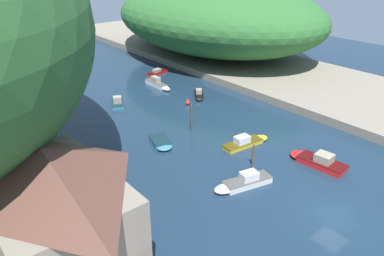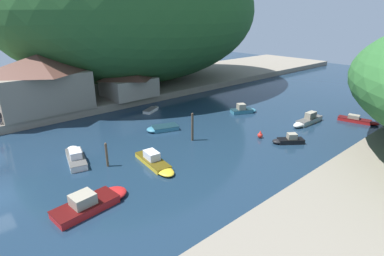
% 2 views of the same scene
% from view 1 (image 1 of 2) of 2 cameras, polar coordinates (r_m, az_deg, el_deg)
% --- Properties ---
extents(water_surface, '(130.00, 130.00, 0.00)m').
position_cam_1_polar(water_surface, '(53.19, -7.56, 2.67)').
color(water_surface, '#192D42').
rests_on(water_surface, ground).
extents(right_bank, '(22.00, 120.00, 1.17)m').
position_cam_1_polar(right_bank, '(69.89, 11.39, 8.54)').
color(right_bank, gray).
rests_on(right_bank, ground).
extents(hillside_right, '(34.28, 48.00, 14.16)m').
position_cam_1_polar(hillside_right, '(79.06, 3.68, 16.65)').
color(hillside_right, '#2D662D').
rests_on(hillside_right, right_bank).
extents(waterfront_building, '(8.81, 13.15, 7.95)m').
position_cam_1_polar(waterfront_building, '(27.60, -20.78, -9.92)').
color(waterfront_building, gray).
rests_on(waterfront_building, left_bank).
extents(boathouse_shed, '(7.81, 8.40, 4.83)m').
position_cam_1_polar(boathouse_shed, '(40.03, -25.70, -2.05)').
color(boathouse_shed, gray).
rests_on(boathouse_shed, left_bank).
extents(boat_small_dinghy, '(5.42, 2.62, 0.97)m').
position_cam_1_polar(boat_small_dinghy, '(69.25, -5.00, 8.55)').
color(boat_small_dinghy, red).
rests_on(boat_small_dinghy, water_surface).
extents(boat_cabin_cruiser, '(3.10, 4.54, 0.56)m').
position_cam_1_polar(boat_cabin_cruiser, '(43.49, -4.69, -2.25)').
color(boat_cabin_cruiser, teal).
rests_on(boat_cabin_cruiser, water_surface).
extents(boat_moored_right, '(6.21, 2.93, 1.38)m').
position_cam_1_polar(boat_moored_right, '(36.35, 7.65, -8.26)').
color(boat_moored_right, silver).
rests_on(boat_moored_right, water_surface).
extents(boat_navy_launch, '(2.70, 3.75, 0.50)m').
position_cam_1_polar(boat_navy_launch, '(43.27, -16.28, -3.50)').
color(boat_navy_launch, silver).
rests_on(boat_navy_launch, water_surface).
extents(boat_yellow_tender, '(3.18, 4.35, 1.47)m').
position_cam_1_polar(boat_yellow_tender, '(55.51, -11.30, 3.88)').
color(boat_yellow_tender, teal).
rests_on(boat_yellow_tender, water_surface).
extents(boat_red_skiff, '(1.37, 6.23, 1.56)m').
position_cam_1_polar(boat_red_skiff, '(62.04, -5.15, 6.66)').
color(boat_red_skiff, silver).
rests_on(boat_red_skiff, water_surface).
extents(boat_mid_channel, '(2.75, 6.28, 1.48)m').
position_cam_1_polar(boat_mid_channel, '(41.66, 18.48, -4.69)').
color(boat_mid_channel, red).
rests_on(boat_mid_channel, water_surface).
extents(boat_far_right_bank, '(6.30, 2.20, 1.28)m').
position_cam_1_polar(boat_far_right_bank, '(43.81, 8.31, -2.08)').
color(boat_far_right_bank, gold).
rests_on(boat_far_right_bank, water_surface).
extents(boat_open_rowboat, '(3.23, 3.70, 1.20)m').
position_cam_1_polar(boat_open_rowboat, '(57.25, 1.06, 4.99)').
color(boat_open_rowboat, black).
rests_on(boat_open_rowboat, water_surface).
extents(mooring_post_nearest, '(0.24, 0.24, 2.57)m').
position_cam_1_polar(mooring_post_nearest, '(39.26, 9.32, -4.14)').
color(mooring_post_nearest, brown).
rests_on(mooring_post_nearest, water_surface).
extents(mooring_post_middle, '(0.28, 0.28, 3.50)m').
position_cam_1_polar(mooring_post_middle, '(46.28, -0.10, 1.67)').
color(mooring_post_middle, '#4C3D2D').
rests_on(mooring_post_middle, water_surface).
extents(channel_buoy_near, '(0.65, 0.65, 0.97)m').
position_cam_1_polar(channel_buoy_near, '(54.54, -0.64, 3.93)').
color(channel_buoy_near, red).
rests_on(channel_buoy_near, water_surface).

